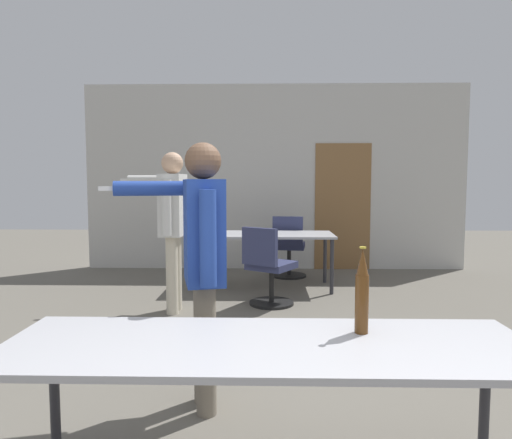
{
  "coord_description": "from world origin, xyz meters",
  "views": [
    {
      "loc": [
        -0.14,
        -1.5,
        1.43
      ],
      "look_at": [
        -0.23,
        2.47,
        1.1
      ],
      "focal_mm": 32.0,
      "sensor_mm": 36.0,
      "label": 1
    }
  ],
  "objects_px": {
    "person_right_polo": "(172,216)",
    "office_chair_far_right": "(268,269)",
    "beer_bottle": "(362,293)",
    "office_chair_near_pushed": "(289,249)",
    "person_left_plaid": "(201,250)"
  },
  "relations": [
    {
      "from": "beer_bottle",
      "to": "person_right_polo",
      "type": "bearing_deg",
      "value": 117.1
    },
    {
      "from": "person_right_polo",
      "to": "office_chair_near_pushed",
      "type": "relative_size",
      "value": 1.88
    },
    {
      "from": "office_chair_far_right",
      "to": "beer_bottle",
      "type": "relative_size",
      "value": 2.31
    },
    {
      "from": "office_chair_far_right",
      "to": "person_right_polo",
      "type": "bearing_deg",
      "value": -133.87
    },
    {
      "from": "person_left_plaid",
      "to": "beer_bottle",
      "type": "distance_m",
      "value": 1.11
    },
    {
      "from": "person_left_plaid",
      "to": "office_chair_far_right",
      "type": "relative_size",
      "value": 1.81
    },
    {
      "from": "person_left_plaid",
      "to": "office_chair_far_right",
      "type": "bearing_deg",
      "value": -23.35
    },
    {
      "from": "office_chair_near_pushed",
      "to": "office_chair_far_right",
      "type": "xyz_separation_m",
      "value": [
        -0.31,
        -1.57,
        -0.01
      ]
    },
    {
      "from": "person_right_polo",
      "to": "office_chair_far_right",
      "type": "height_order",
      "value": "person_right_polo"
    },
    {
      "from": "office_chair_far_right",
      "to": "beer_bottle",
      "type": "bearing_deg",
      "value": -50.48
    },
    {
      "from": "office_chair_near_pushed",
      "to": "office_chair_far_right",
      "type": "distance_m",
      "value": 1.6
    },
    {
      "from": "person_left_plaid",
      "to": "beer_bottle",
      "type": "relative_size",
      "value": 4.18
    },
    {
      "from": "person_right_polo",
      "to": "beer_bottle",
      "type": "distance_m",
      "value": 3.22
    },
    {
      "from": "person_right_polo",
      "to": "office_chair_near_pushed",
      "type": "xyz_separation_m",
      "value": [
        1.36,
        1.84,
        -0.63
      ]
    },
    {
      "from": "person_right_polo",
      "to": "office_chair_near_pushed",
      "type": "bearing_deg",
      "value": -34.23
    }
  ]
}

